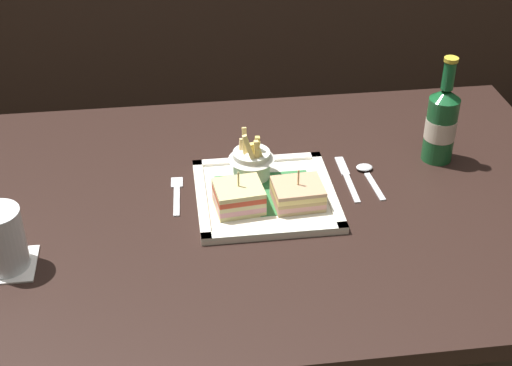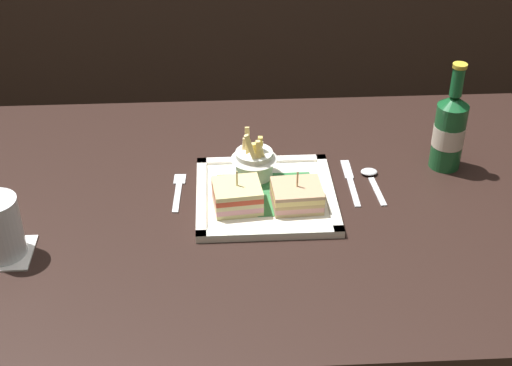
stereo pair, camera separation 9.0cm
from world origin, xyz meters
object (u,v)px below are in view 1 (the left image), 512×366
at_px(knife, 347,177).
at_px(fries_cup, 252,159).
at_px(fork, 177,193).
at_px(sandwich_half_left, 239,197).
at_px(beer_bottle, 441,123).
at_px(spoon, 367,172).
at_px(square_plate, 265,196).
at_px(sandwich_half_right, 298,194).
at_px(water_glass, 2,243).
at_px(dining_table, 247,241).

bearing_deg(knife, fries_cup, 175.74).
distance_m(fork, knife, 0.36).
bearing_deg(sandwich_half_left, fries_cup, 70.28).
xyz_separation_m(fries_cup, knife, (0.20, -0.01, -0.05)).
xyz_separation_m(sandwich_half_left, beer_bottle, (0.45, 0.14, 0.05)).
bearing_deg(beer_bottle, spoon, -165.34).
xyz_separation_m(square_plate, sandwich_half_right, (0.06, -0.04, 0.03)).
height_order(square_plate, sandwich_half_left, sandwich_half_left).
bearing_deg(water_glass, knife, 17.17).
bearing_deg(water_glass, dining_table, 18.08).
xyz_separation_m(square_plate, beer_bottle, (0.39, 0.10, 0.08)).
bearing_deg(dining_table, sandwich_half_right, -18.87).
relative_size(dining_table, water_glass, 12.09).
xyz_separation_m(dining_table, sandwich_half_left, (-0.02, -0.03, 0.13)).
bearing_deg(spoon, fork, -176.90).
bearing_deg(knife, sandwich_half_right, -142.67).
bearing_deg(dining_table, beer_bottle, 14.24).
bearing_deg(dining_table, knife, 15.29).
height_order(beer_bottle, spoon, beer_bottle).
bearing_deg(beer_bottle, water_glass, -163.79).
bearing_deg(fork, square_plate, -12.20).
height_order(fork, knife, same).
distance_m(knife, spoon, 0.05).
bearing_deg(dining_table, fries_cup, 75.19).
distance_m(dining_table, beer_bottle, 0.48).
bearing_deg(square_plate, fries_cup, 105.65).
xyz_separation_m(beer_bottle, knife, (-0.21, -0.05, -0.09)).
bearing_deg(square_plate, dining_table, -171.43).
xyz_separation_m(sandwich_half_right, spoon, (0.17, 0.10, -0.03)).
height_order(sandwich_half_right, knife, sandwich_half_right).
distance_m(fries_cup, spoon, 0.25).
xyz_separation_m(sandwich_half_right, knife, (0.12, 0.09, -0.03)).
height_order(square_plate, knife, square_plate).
relative_size(sandwich_half_right, fork, 0.73).
distance_m(dining_table, water_glass, 0.49).
bearing_deg(spoon, sandwich_half_left, -160.74).
height_order(fries_cup, beer_bottle, beer_bottle).
xyz_separation_m(sandwich_half_left, sandwich_half_right, (0.12, 0.00, -0.00)).
distance_m(dining_table, knife, 0.25).
xyz_separation_m(sandwich_half_right, fries_cup, (-0.08, 0.11, 0.02)).
relative_size(sandwich_half_right, beer_bottle, 0.42).
relative_size(water_glass, knife, 0.66).
bearing_deg(sandwich_half_right, sandwich_half_left, 180.00).
relative_size(sandwich_half_right, spoon, 0.75).
height_order(sandwich_half_left, spoon, sandwich_half_left).
height_order(sandwich_half_left, beer_bottle, beer_bottle).
distance_m(square_plate, fries_cup, 0.08).
relative_size(dining_table, knife, 8.00).
bearing_deg(beer_bottle, fork, -173.45).
bearing_deg(square_plate, sandwich_half_right, -33.97).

